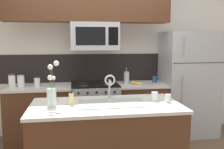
% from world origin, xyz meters
% --- Properties ---
extents(rear_partition, '(5.20, 0.10, 2.60)m').
position_xyz_m(rear_partition, '(0.30, 1.28, 1.30)').
color(rear_partition, silver).
rests_on(rear_partition, ground).
extents(splash_band, '(3.55, 0.01, 0.48)m').
position_xyz_m(splash_band, '(0.00, 1.22, 1.15)').
color(splash_band, black).
rests_on(splash_band, rear_partition).
extents(back_counter_left, '(1.03, 0.65, 0.91)m').
position_xyz_m(back_counter_left, '(-0.88, 0.90, 0.46)').
color(back_counter_left, '#4C2B19').
rests_on(back_counter_left, ground).
extents(back_counter_right, '(0.82, 0.65, 0.91)m').
position_xyz_m(back_counter_right, '(0.77, 0.90, 0.46)').
color(back_counter_right, '#4C2B19').
rests_on(back_counter_right, ground).
extents(stove_range, '(0.76, 0.64, 0.93)m').
position_xyz_m(stove_range, '(0.00, 0.90, 0.46)').
color(stove_range, '#A8AAAF').
rests_on(stove_range, ground).
extents(microwave, '(0.74, 0.40, 0.42)m').
position_xyz_m(microwave, '(0.00, 0.88, 1.69)').
color(microwave, '#A8AAAF').
extents(upper_cabinet_band, '(2.55, 0.34, 0.60)m').
position_xyz_m(upper_cabinet_band, '(-0.11, 0.85, 2.20)').
color(upper_cabinet_band, '#4C2B19').
extents(refrigerator, '(0.89, 0.74, 1.77)m').
position_xyz_m(refrigerator, '(1.62, 0.92, 0.89)').
color(refrigerator, '#A8AAAF').
rests_on(refrigerator, ground).
extents(storage_jar_tall, '(0.10, 0.10, 0.21)m').
position_xyz_m(storage_jar_tall, '(-1.28, 0.89, 1.01)').
color(storage_jar_tall, silver).
rests_on(storage_jar_tall, back_counter_left).
extents(storage_jar_medium, '(0.11, 0.11, 0.18)m').
position_xyz_m(storage_jar_medium, '(-1.15, 0.91, 1.00)').
color(storage_jar_medium, silver).
rests_on(storage_jar_medium, back_counter_left).
extents(storage_jar_short, '(0.09, 0.09, 0.15)m').
position_xyz_m(storage_jar_short, '(-0.91, 0.89, 0.99)').
color(storage_jar_short, silver).
rests_on(storage_jar_short, back_counter_left).
extents(banana_bunch, '(0.19, 0.15, 0.08)m').
position_xyz_m(banana_bunch, '(0.69, 0.84, 0.93)').
color(banana_bunch, yellow).
rests_on(banana_bunch, back_counter_right).
extents(french_press, '(0.09, 0.09, 0.27)m').
position_xyz_m(french_press, '(0.54, 0.96, 1.01)').
color(french_press, silver).
rests_on(french_press, back_counter_right).
extents(coffee_tin, '(0.08, 0.08, 0.11)m').
position_xyz_m(coffee_tin, '(1.03, 0.95, 0.97)').
color(coffee_tin, '#1E5184').
rests_on(coffee_tin, back_counter_right).
extents(island_counter, '(1.69, 0.87, 0.91)m').
position_xyz_m(island_counter, '(0.02, -0.35, 0.46)').
color(island_counter, '#4C2B19').
rests_on(island_counter, ground).
extents(kitchen_sink, '(0.76, 0.44, 0.16)m').
position_xyz_m(kitchen_sink, '(0.09, -0.35, 0.84)').
color(kitchen_sink, '#ADAFB5').
rests_on(kitchen_sink, island_counter).
extents(sink_faucet, '(0.14, 0.14, 0.31)m').
position_xyz_m(sink_faucet, '(0.10, -0.13, 1.11)').
color(sink_faucet, '#B7BABF').
rests_on(sink_faucet, island_counter).
extents(dish_soap_bottle, '(0.06, 0.05, 0.16)m').
position_xyz_m(dish_soap_bottle, '(-0.37, -0.32, 0.98)').
color(dish_soap_bottle, '#DBCC75').
rests_on(dish_soap_bottle, island_counter).
extents(drinking_glass, '(0.08, 0.08, 0.11)m').
position_xyz_m(drinking_glass, '(0.61, -0.30, 0.96)').
color(drinking_glass, silver).
rests_on(drinking_glass, island_counter).
extents(spare_glass, '(0.07, 0.07, 0.10)m').
position_xyz_m(spare_glass, '(0.74, -0.39, 0.96)').
color(spare_glass, silver).
rests_on(spare_glass, island_counter).
extents(flower_vase, '(0.14, 0.13, 0.50)m').
position_xyz_m(flower_vase, '(-0.58, -0.38, 1.06)').
color(flower_vase, silver).
rests_on(flower_vase, island_counter).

